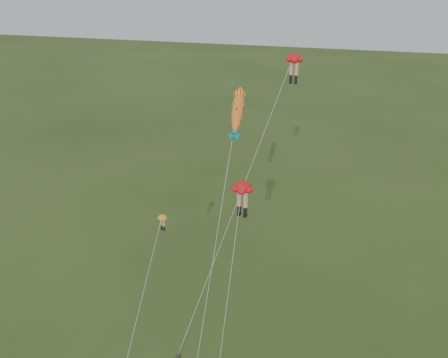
# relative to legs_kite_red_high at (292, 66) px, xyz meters

# --- Properties ---
(ground) EXTENTS (300.00, 300.00, 0.00)m
(ground) POSITION_rel_legs_kite_red_high_xyz_m (-5.85, -10.84, -20.69)
(ground) COLOR #2D4016
(ground) RESTS_ON ground
(legs_kite_red_high) EXTENTS (7.18, 12.01, 21.63)m
(legs_kite_red_high) POSITION_rel_legs_kite_red_high_xyz_m (0.00, 0.00, 0.00)
(legs_kite_red_high) COLOR red
(legs_kite_red_high) RESTS_ON ground
(legs_kite_red_mid) EXTENTS (1.88, 5.34, 14.32)m
(legs_kite_red_mid) POSITION_rel_legs_kite_red_high_xyz_m (-1.84, -8.28, -7.13)
(legs_kite_red_mid) COLOR red
(legs_kite_red_mid) RESTS_ON ground
(legs_kite_yellow) EXTENTS (1.00, 10.04, 9.50)m
(legs_kite_yellow) POSITION_rel_legs_kite_red_high_xyz_m (-8.94, -6.54, -12.19)
(legs_kite_yellow) COLOR gold
(legs_kite_yellow) RESTS_ON ground
(fish_kite) EXTENTS (2.01, 8.71, 20.29)m
(fish_kite) POSITION_rel_legs_kite_red_high_xyz_m (-2.78, -6.08, -2.09)
(fish_kite) COLOR yellow
(fish_kite) RESTS_ON ground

